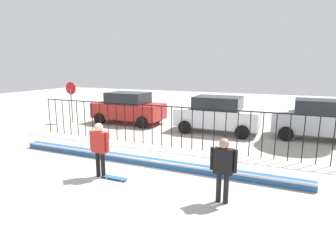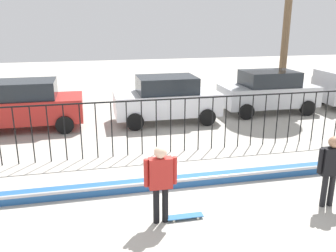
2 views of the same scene
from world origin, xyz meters
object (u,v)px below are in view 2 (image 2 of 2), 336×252
at_px(skateboarder, 161,177).
at_px(parked_car_silver, 268,91).
at_px(skateboard, 185,216).
at_px(parked_car_red, 25,105).
at_px(camera_operator, 331,165).
at_px(parked_car_white, 167,99).

bearing_deg(skateboarder, parked_car_silver, 18.70).
height_order(skateboard, parked_car_silver, parked_car_silver).
height_order(skateboarder, skateboard, skateboarder).
bearing_deg(skateboard, parked_car_red, 116.19).
xyz_separation_m(camera_operator, parked_car_silver, (2.76, 8.26, -0.05)).
bearing_deg(camera_operator, parked_car_silver, -56.03).
bearing_deg(parked_car_silver, skateboard, -124.13).
height_order(parked_car_red, parked_car_silver, same).
bearing_deg(parked_car_white, skateboarder, -102.25).
distance_m(skateboarder, parked_car_silver, 10.48).
bearing_deg(parked_car_white, parked_car_silver, 7.02).
height_order(skateboarder, camera_operator, skateboarder).
relative_size(skateboard, parked_car_white, 0.19).
distance_m(skateboard, camera_operator, 3.50).
bearing_deg(skateboarder, camera_operator, -34.20).
relative_size(skateboard, parked_car_red, 0.19).
relative_size(camera_operator, parked_car_red, 0.39).
height_order(camera_operator, parked_car_red, parked_car_red).
bearing_deg(skateboarder, parked_car_red, 83.89).
bearing_deg(camera_operator, parked_car_red, 6.44).
relative_size(skateboarder, skateboard, 2.17).
height_order(skateboard, camera_operator, camera_operator).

